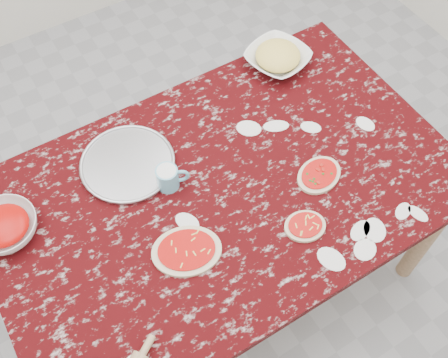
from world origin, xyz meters
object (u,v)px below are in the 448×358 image
Objects in this scene: worktable at (224,199)px; sauce_bowl at (5,228)px; pizza_tray at (128,164)px; flour_mug at (168,177)px; cheese_bowl at (278,59)px.

worktable is 0.73m from sauce_bowl.
worktable is at bearing -17.35° from sauce_bowl.
pizza_tray is 0.45m from sauce_bowl.
sauce_bowl is 1.94× the size of flour_mug.
pizza_tray is at bearing 133.59° from worktable.
cheese_bowl is at bearing 10.55° from pizza_tray.
sauce_bowl reaches higher than cheese_bowl.
sauce_bowl is 0.90× the size of cheese_bowl.
flour_mug reaches higher than sauce_bowl.
pizza_tray is 1.53× the size of sauce_bowl.
sauce_bowl is (-0.45, -0.04, 0.03)m from pizza_tray.
flour_mug is at bearing -11.67° from sauce_bowl.
pizza_tray is at bearing 4.99° from sauce_bowl.
cheese_bowl is at bearing 38.62° from worktable.
cheese_bowl is (0.49, 0.39, 0.11)m from worktable.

